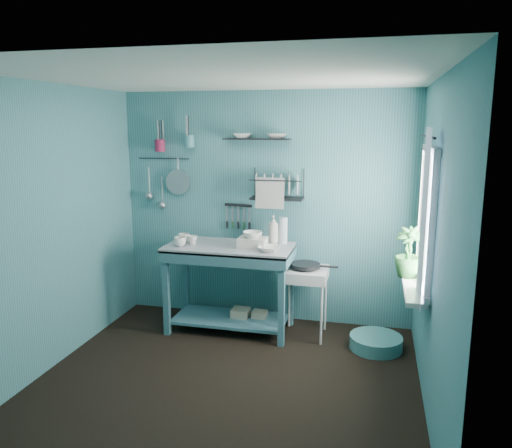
% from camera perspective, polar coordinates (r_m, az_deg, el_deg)
% --- Properties ---
extents(floor, '(3.20, 3.20, 0.00)m').
position_cam_1_polar(floor, '(4.46, -3.33, -17.42)').
color(floor, black).
rests_on(floor, ground).
extents(ceiling, '(3.20, 3.20, 0.00)m').
position_cam_1_polar(ceiling, '(3.93, -3.76, 16.48)').
color(ceiling, silver).
rests_on(ceiling, ground).
extents(wall_back, '(3.20, 0.00, 3.20)m').
position_cam_1_polar(wall_back, '(5.44, 1.09, 1.84)').
color(wall_back, '#3C757C').
rests_on(wall_back, ground).
extents(wall_front, '(3.20, 0.00, 3.20)m').
position_cam_1_polar(wall_front, '(2.68, -13.06, -8.50)').
color(wall_front, '#3C757C').
rests_on(wall_front, ground).
extents(wall_left, '(0.00, 3.00, 3.00)m').
position_cam_1_polar(wall_left, '(4.73, -22.40, -0.45)').
color(wall_left, '#3C757C').
rests_on(wall_left, ground).
extents(wall_right, '(0.00, 3.00, 3.00)m').
position_cam_1_polar(wall_right, '(3.87, 19.77, -2.72)').
color(wall_right, '#3C757C').
rests_on(wall_right, ground).
extents(work_counter, '(1.34, 0.74, 0.92)m').
position_cam_1_polar(work_counter, '(5.28, -2.99, -7.31)').
color(work_counter, '#33616C').
rests_on(work_counter, floor).
extents(mug_left, '(0.12, 0.12, 0.10)m').
position_cam_1_polar(mug_left, '(5.15, -8.69, -2.01)').
color(mug_left, silver).
rests_on(mug_left, work_counter).
extents(mug_mid, '(0.14, 0.14, 0.09)m').
position_cam_1_polar(mug_mid, '(5.20, -7.25, -1.86)').
color(mug_mid, silver).
rests_on(mug_mid, work_counter).
extents(mug_right, '(0.17, 0.17, 0.10)m').
position_cam_1_polar(mug_right, '(5.30, -8.24, -1.62)').
color(mug_right, silver).
rests_on(mug_right, work_counter).
extents(wash_tub, '(0.28, 0.22, 0.10)m').
position_cam_1_polar(wash_tub, '(5.06, -0.39, -2.11)').
color(wash_tub, beige).
rests_on(wash_tub, work_counter).
extents(tub_bowl, '(0.20, 0.19, 0.06)m').
position_cam_1_polar(tub_bowl, '(5.04, -0.39, -1.22)').
color(tub_bowl, silver).
rests_on(tub_bowl, wash_tub).
extents(soap_bottle, '(0.11, 0.12, 0.30)m').
position_cam_1_polar(soap_bottle, '(5.21, 2.00, -0.60)').
color(soap_bottle, beige).
rests_on(soap_bottle, work_counter).
extents(water_bottle, '(0.09, 0.09, 0.28)m').
position_cam_1_polar(water_bottle, '(5.21, 3.12, -0.71)').
color(water_bottle, silver).
rests_on(water_bottle, work_counter).
extents(counter_bowl, '(0.22, 0.22, 0.05)m').
position_cam_1_polar(counter_bowl, '(4.90, 1.52, -2.85)').
color(counter_bowl, silver).
rests_on(counter_bowl, work_counter).
extents(hotplate_stand, '(0.48, 0.48, 0.71)m').
position_cam_1_polar(hotplate_stand, '(5.19, 5.58, -8.89)').
color(hotplate_stand, silver).
rests_on(hotplate_stand, floor).
extents(frying_pan, '(0.30, 0.30, 0.03)m').
position_cam_1_polar(frying_pan, '(5.07, 5.66, -4.70)').
color(frying_pan, black).
rests_on(frying_pan, hotplate_stand).
extents(knife_strip, '(0.32, 0.06, 0.03)m').
position_cam_1_polar(knife_strip, '(5.48, -2.03, 2.15)').
color(knife_strip, black).
rests_on(knife_strip, wall_back).
extents(dish_rack, '(0.58, 0.31, 0.32)m').
position_cam_1_polar(dish_rack, '(5.25, 2.43, 4.58)').
color(dish_rack, black).
rests_on(dish_rack, wall_back).
extents(upper_shelf, '(0.71, 0.23, 0.02)m').
position_cam_1_polar(upper_shelf, '(5.29, 0.08, 9.68)').
color(upper_shelf, black).
rests_on(upper_shelf, wall_back).
extents(shelf_bowl_left, '(0.23, 0.23, 0.05)m').
position_cam_1_polar(shelf_bowl_left, '(5.33, -1.59, 10.52)').
color(shelf_bowl_left, silver).
rests_on(shelf_bowl_left, upper_shelf).
extents(shelf_bowl_right, '(0.21, 0.21, 0.05)m').
position_cam_1_polar(shelf_bowl_right, '(5.24, 2.40, 10.50)').
color(shelf_bowl_right, silver).
rests_on(shelf_bowl_right, upper_shelf).
extents(utensil_cup_magenta, '(0.11, 0.11, 0.13)m').
position_cam_1_polar(utensil_cup_magenta, '(5.67, -10.92, 8.80)').
color(utensil_cup_magenta, maroon).
rests_on(utensil_cup_magenta, wall_back).
extents(utensil_cup_teal, '(0.11, 0.11, 0.13)m').
position_cam_1_polar(utensil_cup_teal, '(5.53, -7.63, 9.36)').
color(utensil_cup_teal, teal).
rests_on(utensil_cup_teal, wall_back).
extents(colander, '(0.28, 0.03, 0.28)m').
position_cam_1_polar(colander, '(5.65, -8.90, 4.76)').
color(colander, '#979A9F').
rests_on(colander, wall_back).
extents(ladle_outer, '(0.01, 0.01, 0.30)m').
position_cam_1_polar(ladle_outer, '(5.81, -12.13, 4.87)').
color(ladle_outer, '#979A9F').
rests_on(ladle_outer, wall_back).
extents(ladle_inner, '(0.01, 0.01, 0.30)m').
position_cam_1_polar(ladle_inner, '(5.75, -10.69, 3.84)').
color(ladle_inner, '#979A9F').
rests_on(ladle_inner, wall_back).
extents(hook_rail, '(0.60, 0.01, 0.01)m').
position_cam_1_polar(hook_rail, '(5.71, -10.48, 7.38)').
color(hook_rail, black).
rests_on(hook_rail, wall_back).
extents(window_glass, '(0.00, 1.10, 1.10)m').
position_cam_1_polar(window_glass, '(4.28, 19.08, 0.67)').
color(window_glass, white).
rests_on(window_glass, wall_right).
extents(windowsill, '(0.16, 0.95, 0.04)m').
position_cam_1_polar(windowsill, '(4.41, 17.48, -6.83)').
color(windowsill, silver).
rests_on(windowsill, wall_right).
extents(curtain, '(0.00, 1.35, 1.35)m').
position_cam_1_polar(curtain, '(3.97, 18.59, 0.65)').
color(curtain, white).
rests_on(curtain, wall_right).
extents(curtain_rod, '(0.02, 1.05, 0.02)m').
position_cam_1_polar(curtain_rod, '(4.21, 19.04, 9.42)').
color(curtain_rod, black).
rests_on(curtain_rod, wall_right).
extents(potted_plant, '(0.29, 0.29, 0.44)m').
position_cam_1_polar(potted_plant, '(4.56, 17.05, -3.10)').
color(potted_plant, '#27632B').
rests_on(potted_plant, windowsill).
extents(storage_tin_large, '(0.18, 0.18, 0.22)m').
position_cam_1_polar(storage_tin_large, '(5.42, -1.77, -10.75)').
color(storage_tin_large, gray).
rests_on(storage_tin_large, floor).
extents(storage_tin_small, '(0.15, 0.15, 0.20)m').
position_cam_1_polar(storage_tin_small, '(5.40, 0.40, -10.92)').
color(storage_tin_small, gray).
rests_on(storage_tin_small, floor).
extents(floor_basin, '(0.51, 0.51, 0.13)m').
position_cam_1_polar(floor_basin, '(5.11, 13.54, -13.02)').
color(floor_basin, teal).
rests_on(floor_basin, floor).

